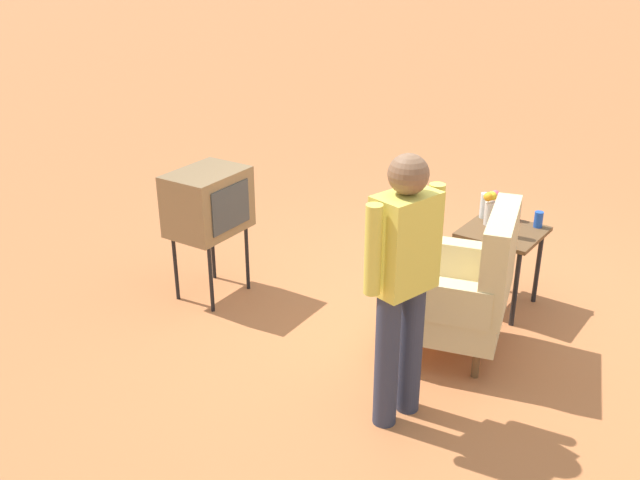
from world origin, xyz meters
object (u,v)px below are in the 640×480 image
armchair (462,287)px  person_standing (403,276)px  side_table (502,241)px  tv_on_stand (208,203)px  soda_can_blue (538,219)px  soda_can_red (516,213)px  flower_vase (491,206)px  bottle_short_clear (484,205)px  bottle_tall_amber (508,217)px

armchair → person_standing: bearing=1.1°
side_table → tv_on_stand: 2.24m
tv_on_stand → soda_can_blue: (-1.38, 2.08, -0.09)m
armchair → soda_can_red: 1.04m
tv_on_stand → flower_vase: 2.14m
soda_can_red → bottle_short_clear: 0.25m
bottle_tall_amber → side_table: bearing=-148.6°
armchair → soda_can_blue: armchair is taller
tv_on_stand → soda_can_blue: size_ratio=8.44×
tv_on_stand → bottle_tall_amber: tv_on_stand is taller
armchair → person_standing: 0.96m
tv_on_stand → bottle_short_clear: tv_on_stand is taller
tv_on_stand → person_standing: person_standing is taller
soda_can_red → flower_vase: size_ratio=0.46×
bottle_tall_amber → bottle_short_clear: size_ratio=1.50×
bottle_tall_amber → flower_vase: bearing=-124.8°
side_table → soda_can_blue: size_ratio=5.17×
tv_on_stand → flower_vase: (-1.21, 1.77, -0.00)m
armchair → side_table: 0.79m
side_table → person_standing: person_standing is taller
side_table → flower_vase: size_ratio=2.38×
person_standing → bottle_short_clear: 1.82m
side_table → soda_can_blue: soda_can_blue is taller
tv_on_stand → person_standing: size_ratio=0.63×
tv_on_stand → armchair: bearing=101.1°
soda_can_blue → bottle_short_clear: bearing=-80.9°
side_table → soda_can_red: size_ratio=5.17×
side_table → armchair: bearing=3.9°
armchair → side_table: (-0.78, -0.05, 0.04)m
armchair → bottle_short_clear: armchair is taller
tv_on_stand → person_standing: 2.03m
bottle_tall_amber → bottle_short_clear: bearing=-129.3°
person_standing → soda_can_blue: 1.87m
soda_can_red → soda_can_blue: bearing=80.9°
side_table → bottle_short_clear: 0.33m
tv_on_stand → bottle_short_clear: size_ratio=5.15×
soda_can_blue → soda_can_red: bearing=-99.1°
armchair → soda_can_red: (-1.02, -0.05, 0.19)m
side_table → soda_can_blue: bearing=138.5°
soda_can_blue → person_standing: bearing=-3.5°
tv_on_stand → soda_can_blue: 2.50m
person_standing → tv_on_stand: bearing=-103.6°
bottle_tall_amber → soda_can_red: bearing=-170.6°
armchair → tv_on_stand: 2.01m
person_standing → soda_can_red: 1.90m
bottle_short_clear → soda_can_blue: size_ratio=1.64×
soda_can_blue → tv_on_stand: bearing=-56.6°
person_standing → bottle_tall_amber: bearing=-179.4°
person_standing → flower_vase: 1.70m
flower_vase → bottle_short_clear: bearing=-136.8°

